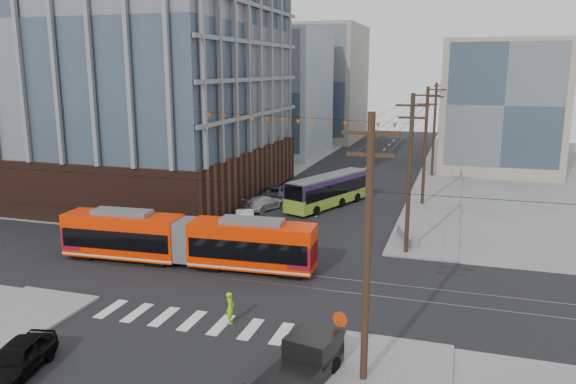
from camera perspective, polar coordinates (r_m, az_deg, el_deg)
name	(u,v)px	position (r m, az deg, el deg)	size (l,w,h in m)	color
ground	(230,300)	(31.84, -5.93, -10.87)	(160.00, 160.00, 0.00)	slate
office_building	(114,51)	(60.19, -17.26, 13.54)	(30.00, 25.00, 28.60)	#381E16
bg_bldg_nw_near	(261,93)	(83.95, -2.72, 9.98)	(18.00, 16.00, 18.00)	#8C99A5
bg_bldg_ne_near	(501,106)	(75.05, 20.79, 8.15)	(14.00, 14.00, 16.00)	gray
bg_bldg_nw_far	(315,83)	(102.13, 2.80, 10.97)	(16.00, 18.00, 20.00)	gray
bg_bldg_ne_far	(507,105)	(95.16, 21.33, 8.24)	(16.00, 16.00, 14.00)	#8C99A5
utility_pole_near	(367,254)	(22.20, 8.06, -6.23)	(0.30, 0.30, 11.00)	black
utility_pole_far	(440,119)	(83.16, 15.18, 7.13)	(0.30, 0.30, 11.00)	black
streetcar	(186,241)	(37.14, -10.33, -4.88)	(17.00, 2.39, 3.28)	#F42900
city_bus	(329,190)	(52.16, 4.19, 0.16)	(2.30, 10.61, 3.01)	#2F1946
pickup_truck	(297,368)	(23.41, 0.94, -17.49)	(1.85, 5.19, 1.76)	black
black_sedan	(17,359)	(26.89, -25.82, -14.99)	(1.73, 4.30, 1.46)	black
parked_car_silver	(245,216)	(46.34, -4.38, -2.46)	(1.45, 4.16, 1.37)	#B0B5B8
parked_car_white	(265,203)	(50.99, -2.39, -1.10)	(1.81, 4.45, 1.29)	#B5B5B5
parked_car_grey	(275,192)	(55.01, -1.32, -0.03)	(2.31, 5.01, 1.39)	#494B56
pedestrian	(230,308)	(28.90, -5.89, -11.61)	(0.60, 0.39, 1.63)	#86ED0B
stop_sign	(339,341)	(24.90, 5.24, -14.82)	(0.71, 0.71, 2.35)	red
jersey_barrier	(407,237)	(42.46, 11.99, -4.49)	(0.90, 3.98, 0.80)	slate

